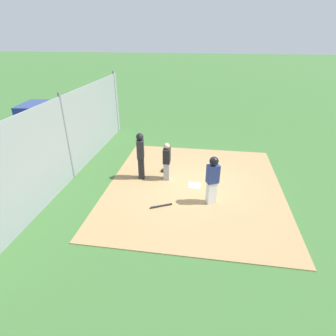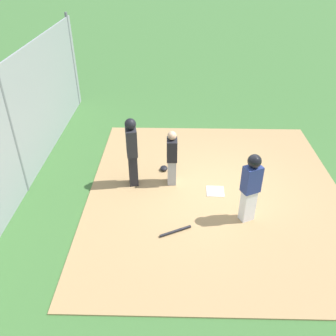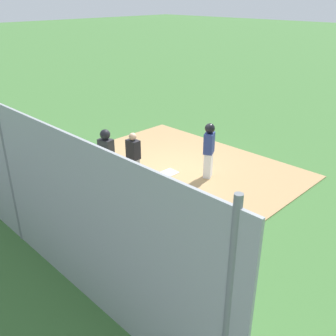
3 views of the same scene
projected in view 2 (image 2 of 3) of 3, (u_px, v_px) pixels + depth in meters
ground_plane at (215, 193)px, 9.10m from camera, size 140.00×140.00×0.00m
dirt_infield at (215, 192)px, 9.09m from camera, size 7.20×6.40×0.03m
home_plate at (215, 191)px, 9.08m from camera, size 0.46×0.46×0.02m
catcher at (172, 157)px, 9.02m from camera, size 0.39×0.27×1.50m
umpire at (132, 151)px, 8.86m from camera, size 0.42×0.33×1.86m
runner at (251, 184)px, 7.68m from camera, size 0.40×0.45×1.70m
baseball_bat at (176, 231)px, 7.81m from camera, size 0.39×0.70×0.06m
catcher_mask at (164, 168)px, 9.90m from camera, size 0.24×0.20×0.12m
backstop_fence at (13, 135)px, 8.33m from camera, size 12.00×0.10×3.35m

